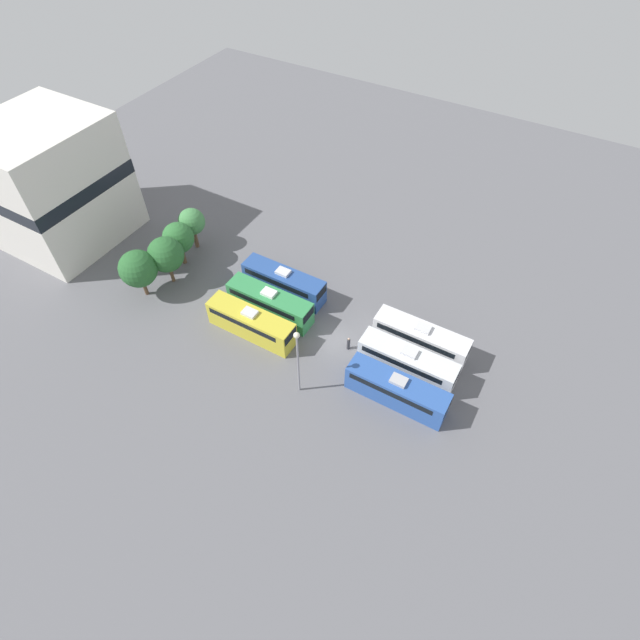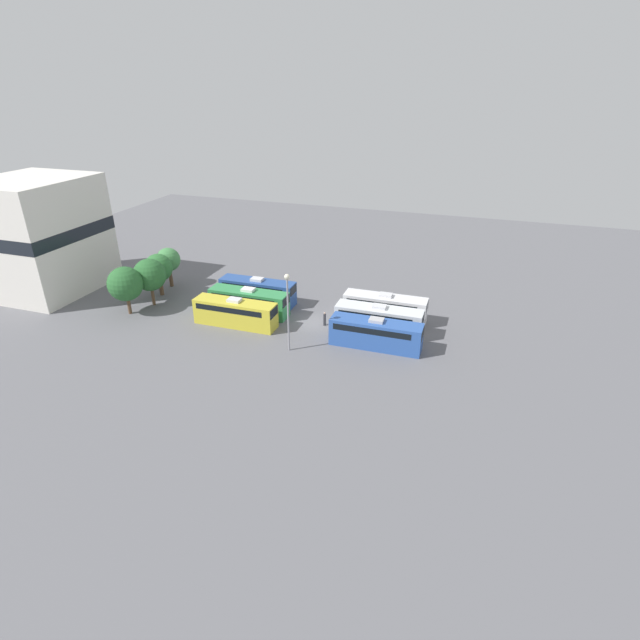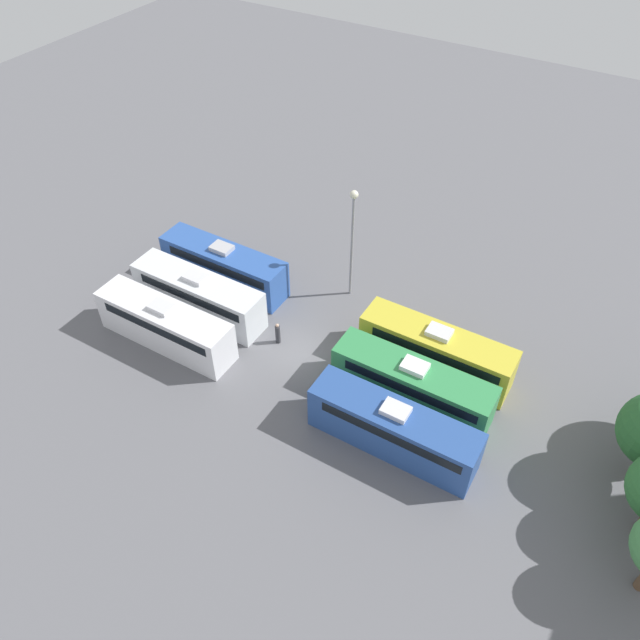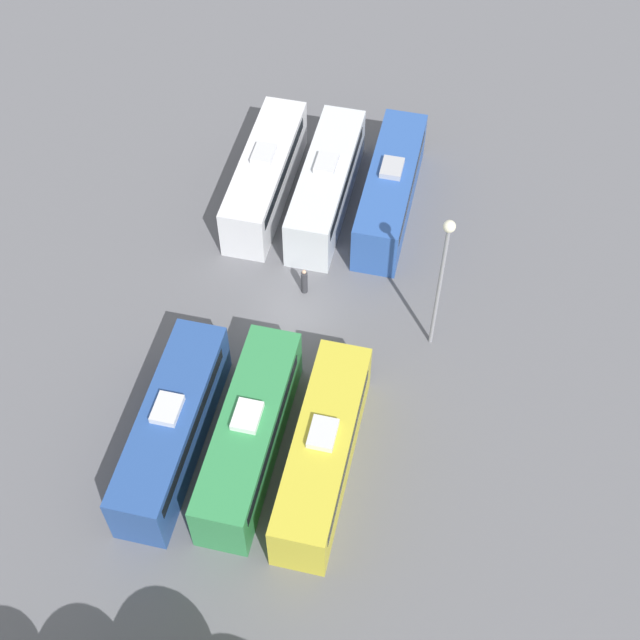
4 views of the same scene
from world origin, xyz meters
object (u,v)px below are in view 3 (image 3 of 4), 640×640
at_px(bus_3, 437,350).
at_px(bus_4, 413,384).
at_px(worker_person, 278,334).
at_px(bus_0, 224,265).
at_px(bus_2, 166,324).
at_px(bus_5, 394,428).
at_px(bus_1, 199,294).
at_px(light_pole, 353,228).

height_order(bus_3, bus_4, same).
distance_m(bus_4, worker_person, 10.40).
xyz_separation_m(bus_0, bus_2, (7.37, 0.50, 0.00)).
bearing_deg(worker_person, bus_5, 70.60).
distance_m(bus_1, bus_4, 17.03).
bearing_deg(bus_5, bus_4, -172.74).
relative_size(bus_3, bus_4, 1.00).
distance_m(bus_4, bus_5, 3.70).
height_order(bus_5, light_pole, light_pole).
bearing_deg(bus_1, worker_person, 92.56).
bearing_deg(bus_1, bus_0, -172.59).
distance_m(bus_5, light_pole, 14.92).
height_order(bus_0, bus_3, same).
xyz_separation_m(bus_0, bus_4, (3.55, 17.51, 0.00)).
bearing_deg(bus_2, bus_4, 102.66).
distance_m(bus_5, worker_person, 11.51).
height_order(bus_0, bus_5, same).
distance_m(bus_3, bus_5, 7.23).
bearing_deg(worker_person, bus_4, 89.20).
relative_size(bus_1, bus_5, 1.00).
xyz_separation_m(bus_4, light_pole, (-7.43, -8.54, 4.30)).
distance_m(bus_2, worker_person, 7.80).
distance_m(bus_0, bus_5, 19.37).
distance_m(bus_1, worker_person, 6.74).
relative_size(bus_1, bus_3, 1.00).
height_order(bus_2, bus_5, same).
xyz_separation_m(bus_4, bus_5, (3.67, 0.47, 0.00)).
bearing_deg(bus_2, bus_5, 90.50).
bearing_deg(light_pole, bus_0, -66.61).
distance_m(bus_3, worker_person, 11.05).
bearing_deg(bus_0, bus_1, 7.41).
distance_m(worker_person, light_pole, 9.15).
bearing_deg(bus_5, bus_3, -177.21).
relative_size(bus_1, bus_2, 1.00).
bearing_deg(worker_person, bus_2, -59.20).
relative_size(bus_2, light_pole, 1.14).
distance_m(bus_0, light_pole, 10.68).
bearing_deg(bus_0, bus_2, 3.91).
height_order(bus_4, bus_5, same).
xyz_separation_m(bus_1, bus_2, (3.67, 0.02, 0.00)).
relative_size(bus_2, worker_person, 5.91).
bearing_deg(worker_person, bus_1, -87.44).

